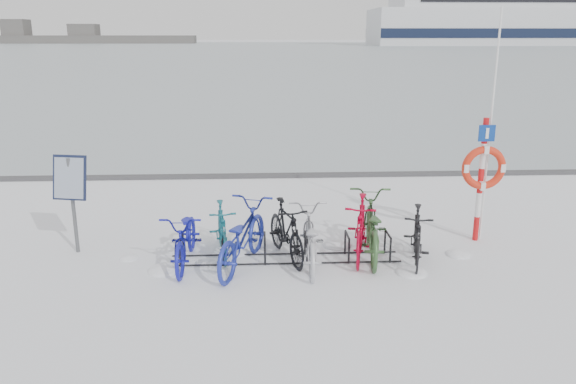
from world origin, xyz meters
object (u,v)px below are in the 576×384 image
at_px(info_board, 70,183).
at_px(lifebuoy_station, 483,168).
at_px(bike_rack, 285,250).
at_px(cruise_ferry, 574,7).

distance_m(info_board, lifebuoy_station, 7.45).
distance_m(bike_rack, info_board, 3.95).
bearing_deg(info_board, lifebuoy_station, 13.05).
xyz_separation_m(bike_rack, info_board, (-3.75, 0.53, 1.11)).
bearing_deg(cruise_ferry, lifebuoy_station, -118.97).
bearing_deg(lifebuoy_station, cruise_ferry, 61.03).
height_order(bike_rack, cruise_ferry, cruise_ferry).
bearing_deg(bike_rack, info_board, 172.00).
xyz_separation_m(info_board, cruise_ferry, (119.40, 202.41, 12.21)).
bearing_deg(bike_rack, lifebuoy_station, 11.39).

